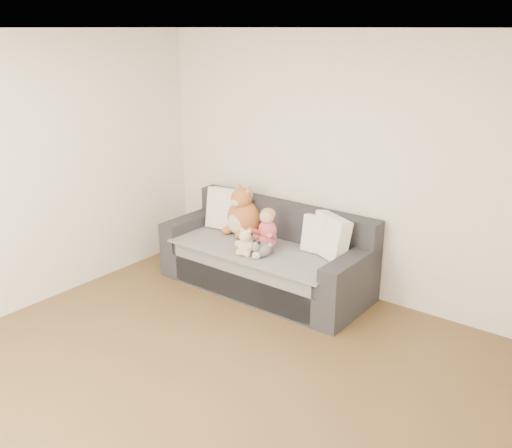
{
  "coord_description": "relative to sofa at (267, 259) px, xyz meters",
  "views": [
    {
      "loc": [
        2.61,
        -2.38,
        2.61
      ],
      "look_at": [
        -0.65,
        1.87,
        0.75
      ],
      "focal_mm": 40.0,
      "sensor_mm": 36.0,
      "label": 1
    }
  ],
  "objects": [
    {
      "name": "room_shell",
      "position": [
        0.65,
        -1.64,
        0.99
      ],
      "size": [
        5.0,
        5.0,
        5.0
      ],
      "color": "brown",
      "rests_on": "ground"
    },
    {
      "name": "sofa",
      "position": [
        0.0,
        0.0,
        0.0
      ],
      "size": [
        2.2,
        0.94,
        0.85
      ],
      "color": "#28282D",
      "rests_on": "ground"
    },
    {
      "name": "cushion_left",
      "position": [
        -0.63,
        0.14,
        0.39
      ],
      "size": [
        0.52,
        0.28,
        0.47
      ],
      "rotation": [
        0.0,
        0.0,
        0.13
      ],
      "color": "white",
      "rests_on": "sofa"
    },
    {
      "name": "cushion_right_back",
      "position": [
        0.57,
        0.15,
        0.35
      ],
      "size": [
        0.41,
        0.19,
        0.38
      ],
      "rotation": [
        0.0,
        0.0,
        0.03
      ],
      "color": "white",
      "rests_on": "sofa"
    },
    {
      "name": "cushion_right_front",
      "position": [
        0.67,
        0.12,
        0.37
      ],
      "size": [
        0.49,
        0.38,
        0.43
      ],
      "rotation": [
        0.0,
        0.0,
        -0.45
      ],
      "color": "white",
      "rests_on": "sofa"
    },
    {
      "name": "toddler",
      "position": [
        0.07,
        -0.12,
        0.34
      ],
      "size": [
        0.31,
        0.44,
        0.44
      ],
      "rotation": [
        0.0,
        0.0,
        0.03
      ],
      "color": "#D84F4C",
      "rests_on": "sofa"
    },
    {
      "name": "plush_cat",
      "position": [
        -0.41,
        0.11,
        0.37
      ],
      "size": [
        0.46,
        0.39,
        0.58
      ],
      "rotation": [
        0.0,
        0.0,
        -0.11
      ],
      "color": "#B45E28",
      "rests_on": "sofa"
    },
    {
      "name": "teddy_bear",
      "position": [
        -0.01,
        -0.35,
        0.27
      ],
      "size": [
        0.22,
        0.17,
        0.28
      ],
      "rotation": [
        0.0,
        0.0,
        0.16
      ],
      "color": "beige",
      "rests_on": "sofa"
    },
    {
      "name": "plush_cow",
      "position": [
        0.15,
        -0.3,
        0.24
      ],
      "size": [
        0.15,
        0.23,
        0.19
      ],
      "rotation": [
        0.0,
        0.0,
        -0.12
      ],
      "color": "white",
      "rests_on": "sofa"
    },
    {
      "name": "sippy_cup",
      "position": [
        0.17,
        -0.17,
        0.22
      ],
      "size": [
        0.09,
        0.07,
        0.1
      ],
      "rotation": [
        0.0,
        0.0,
        0.19
      ],
      "color": "purple",
      "rests_on": "sofa"
    }
  ]
}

